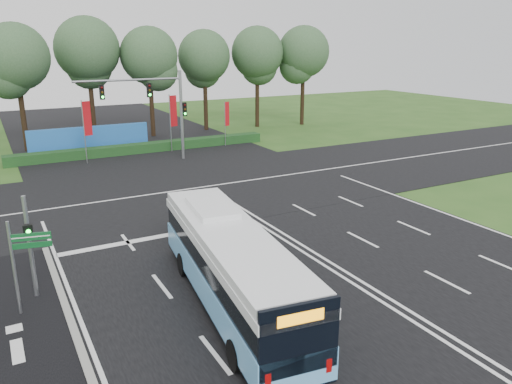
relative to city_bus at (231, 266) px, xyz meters
The scene contains 14 objects.
ground 5.74m from the city_bus, 28.21° to the left, with size 120.00×120.00×0.00m, color #2B521B.
road_main 5.74m from the city_bus, 28.21° to the left, with size 20.00×120.00×0.04m, color black.
road_cross 15.48m from the city_bus, 71.57° to the left, with size 120.00×14.00×0.05m, color black.
kerb_strip 5.46m from the city_bus, behind, with size 0.25×18.00×0.12m, color gray.
city_bus is the anchor object (origin of this frame).
pedestrian_signal 7.28m from the city_bus, 146.19° to the left, with size 0.33×0.44×3.91m.
street_sign 7.02m from the city_bus, 155.36° to the left, with size 1.31×0.37×3.43m.
banner_flag_left 25.24m from the city_bus, 90.13° to the left, with size 0.69×0.29×4.90m.
banner_flag_mid 27.34m from the city_bus, 74.62° to the left, with size 0.71×0.21×4.89m.
banner_flag_right 29.24m from the city_bus, 64.95° to the left, with size 0.56×0.27×4.04m.
traffic_light_gantry 23.86m from the city_bus, 77.61° to the left, with size 8.41×0.28×7.00m.
hedge 27.57m from the city_bus, 79.82° to the left, with size 22.00×1.20×0.80m, color #153A19.
blue_hoarding 29.63m from the city_bus, 88.32° to the left, with size 10.00×0.30×2.20m, color blue.
eucalyptus_row 34.70m from the city_bus, 81.82° to the left, with size 46.45×9.23×11.50m.
Camera 1 is at (-11.70, -16.94, 9.01)m, focal length 35.00 mm.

